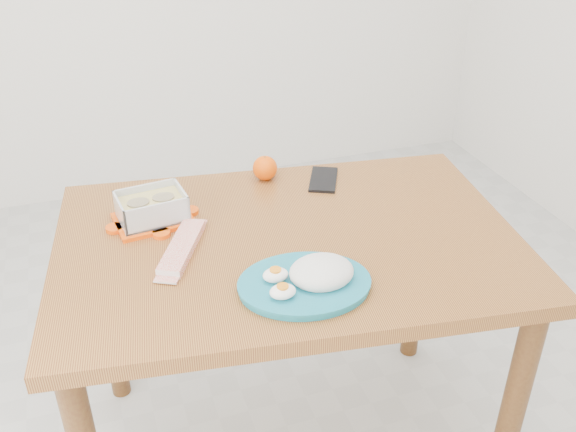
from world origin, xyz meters
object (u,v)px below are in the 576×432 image
object	(u,v)px
dining_table	(288,272)
rice_plate	(310,278)
food_container	(152,208)
orange_fruit	(265,168)
smartphone	(323,180)

from	to	relation	value
dining_table	rice_plate	size ratio (longest dim) A/B	3.72
food_container	orange_fruit	distance (m)	0.36
orange_fruit	smartphone	size ratio (longest dim) A/B	0.47
food_container	rice_plate	size ratio (longest dim) A/B	0.62
orange_fruit	rice_plate	size ratio (longest dim) A/B	0.21
food_container	orange_fruit	world-z (taller)	food_container
dining_table	rice_plate	bearing A→B (deg)	-87.96
orange_fruit	rice_plate	bearing A→B (deg)	-96.29
dining_table	orange_fruit	world-z (taller)	orange_fruit
rice_plate	food_container	bearing A→B (deg)	134.66
orange_fruit	smartphone	world-z (taller)	orange_fruit
rice_plate	smartphone	distance (m)	0.50
orange_fruit	rice_plate	xyz separation A→B (m)	(-0.06, -0.52, -0.01)
dining_table	rice_plate	distance (m)	0.25
dining_table	smartphone	xyz separation A→B (m)	(0.19, 0.25, 0.11)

